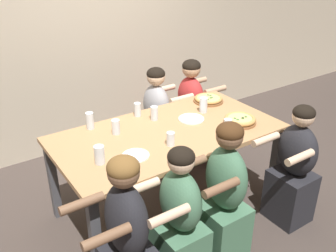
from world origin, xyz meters
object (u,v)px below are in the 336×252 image
object	(u,v)px
pizza_board_second	(240,120)
diner_near_left	(127,244)
drinking_glass_a	(171,140)
diner_near_midleft	(179,224)
drinking_glass_g	(138,110)
diner_near_center	(224,200)
drinking_glass_f	(90,122)
empty_plate_b	(191,119)
diner_far_midright	(157,121)
drinking_glass_c	(227,128)
drinking_glass_h	(154,114)
drinking_glass_d	(203,106)
diner_far_right	(190,111)
empty_plate_a	(136,155)
drinking_glass_b	(99,155)
drinking_glass_e	(116,128)
pizza_board_main	(208,99)
diner_near_right	(293,171)

from	to	relation	value
pizza_board_second	diner_near_left	bearing A→B (deg)	-160.40
drinking_glass_a	diner_near_midleft	distance (m)	0.68
drinking_glass_g	diner_near_center	bearing A→B (deg)	-86.61
diner_near_center	drinking_glass_f	bearing A→B (deg)	25.02
empty_plate_b	drinking_glass_g	size ratio (longest dim) A/B	1.83
diner_far_midright	drinking_glass_g	bearing A→B (deg)	-52.30
drinking_glass_c	drinking_glass_h	xyz separation A→B (m)	(-0.35, 0.58, -0.00)
drinking_glass_d	diner_near_midleft	world-z (taller)	diner_near_midleft
drinking_glass_h	diner_near_left	size ratio (longest dim) A/B	0.11
diner_far_right	empty_plate_a	bearing A→B (deg)	-52.81
pizza_board_second	diner_far_midright	world-z (taller)	diner_far_midright
pizza_board_second	diner_far_right	world-z (taller)	diner_far_right
pizza_board_second	diner_far_right	size ratio (longest dim) A/B	0.26
drinking_glass_b	drinking_glass_f	size ratio (longest dim) A/B	0.95
drinking_glass_a	drinking_glass_e	world-z (taller)	drinking_glass_e
pizza_board_main	empty_plate_b	distance (m)	0.46
pizza_board_second	drinking_glass_a	xyz separation A→B (m)	(-0.74, 0.01, 0.02)
drinking_glass_g	diner_far_midright	distance (m)	0.62
pizza_board_second	diner_far_midright	xyz separation A→B (m)	(-0.27, 0.95, -0.32)
pizza_board_main	diner_far_right	bearing A→B (deg)	77.01
empty_plate_a	drinking_glass_d	distance (m)	1.00
empty_plate_b	diner_far_right	distance (m)	0.86
pizza_board_second	drinking_glass_g	xyz separation A→B (m)	(-0.68, 0.64, 0.03)
pizza_board_second	diner_far_midright	bearing A→B (deg)	106.14
drinking_glass_c	diner_far_midright	distance (m)	1.10
empty_plate_b	drinking_glass_d	xyz separation A→B (m)	(0.19, 0.07, 0.06)
drinking_glass_b	drinking_glass_c	size ratio (longest dim) A/B	1.02
empty_plate_b	drinking_glass_b	size ratio (longest dim) A/B	1.66
drinking_glass_f	diner_near_midleft	size ratio (longest dim) A/B	0.13
pizza_board_second	diner_near_left	distance (m)	1.53
pizza_board_main	diner_near_midleft	bearing A→B (deg)	-136.42
drinking_glass_a	diner_far_right	distance (m)	1.35
empty_plate_b	drinking_glass_b	bearing A→B (deg)	-167.63
pizza_board_second	diner_near_right	bearing A→B (deg)	-70.79
drinking_glass_f	diner_far_right	world-z (taller)	diner_far_right
pizza_board_main	drinking_glass_c	xyz separation A→B (m)	(-0.32, -0.64, 0.03)
diner_far_midright	drinking_glass_a	bearing A→B (deg)	-26.23
drinking_glass_d	diner_near_midleft	size ratio (longest dim) A/B	0.13
empty_plate_a	drinking_glass_b	bearing A→B (deg)	166.76
pizza_board_second	drinking_glass_e	world-z (taller)	drinking_glass_e
empty_plate_a	drinking_glass_e	distance (m)	0.42
pizza_board_main	diner_near_center	world-z (taller)	diner_near_center
drinking_glass_f	diner_near_left	distance (m)	1.22
drinking_glass_f	diner_near_right	bearing A→B (deg)	-40.94
drinking_glass_h	diner_near_midleft	xyz separation A→B (m)	(-0.42, -0.99, -0.36)
drinking_glass_b	diner_near_center	xyz separation A→B (m)	(0.70, -0.58, -0.33)
pizza_board_main	drinking_glass_f	size ratio (longest dim) A/B	2.02
diner_near_left	drinking_glass_f	bearing A→B (deg)	-13.44
diner_near_left	pizza_board_second	bearing A→B (deg)	-70.40
drinking_glass_a	diner_near_midleft	bearing A→B (deg)	-118.23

